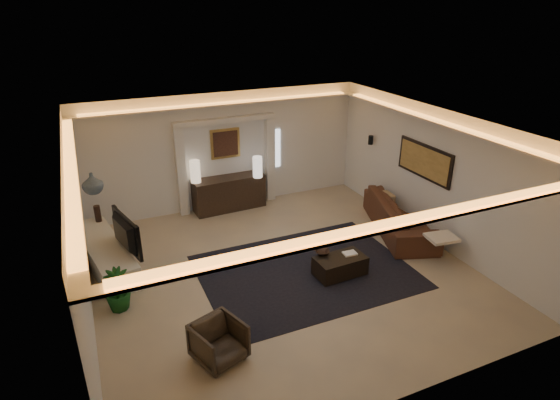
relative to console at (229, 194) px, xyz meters
name	(u,v)px	position (x,y,z in m)	size (l,w,h in m)	color
floor	(283,271)	(0.03, -3.25, -0.40)	(7.00, 7.00, 0.00)	tan
ceiling	(283,127)	(0.03, -3.25, 2.50)	(7.00, 7.00, 0.00)	white
wall_back	(225,151)	(0.03, 0.25, 1.05)	(7.00, 7.00, 0.00)	silver
wall_front	(403,313)	(0.03, -6.75, 1.05)	(7.00, 7.00, 0.00)	silver
wall_left	(78,241)	(-3.47, -3.25, 1.05)	(7.00, 7.00, 0.00)	silver
wall_right	(434,177)	(3.53, -3.25, 1.05)	(7.00, 7.00, 0.00)	silver
cove_soffit	(283,142)	(0.03, -3.25, 2.22)	(7.00, 7.00, 0.04)	silver
daylight_slit	(276,149)	(1.38, 0.23, 0.95)	(0.25, 0.03, 1.00)	white
area_rug	(306,271)	(0.43, -3.45, -0.39)	(4.00, 3.00, 0.01)	black
pilaster_left	(181,172)	(-1.12, 0.15, 0.70)	(0.22, 0.20, 2.20)	silver
pilaster_right	(270,160)	(1.18, 0.15, 0.70)	(0.22, 0.20, 2.20)	silver
alcove_header	(225,120)	(0.03, 0.15, 1.85)	(2.52, 0.20, 0.12)	silver
painting_frame	(225,144)	(0.03, 0.22, 1.25)	(0.74, 0.04, 0.74)	tan
painting_canvas	(226,144)	(0.03, 0.20, 1.25)	(0.62, 0.02, 0.62)	#4C2D1E
art_panel_frame	(425,161)	(3.50, -2.95, 1.30)	(0.04, 1.64, 0.74)	black
art_panel_gold	(424,161)	(3.48, -2.95, 1.30)	(0.02, 1.50, 0.62)	tan
wall_sconce	(371,140)	(3.41, -1.05, 1.28)	(0.12, 0.12, 0.22)	black
wall_niche	(77,196)	(-3.41, -1.85, 1.25)	(0.10, 0.55, 0.04)	silver
console	(229,194)	(0.00, 0.00, 0.00)	(1.79, 0.56, 0.89)	black
lamp_left	(195,173)	(-0.81, 0.00, 0.69)	(0.24, 0.24, 0.54)	#FFDFB5
lamp_right	(258,168)	(0.68, -0.28, 0.69)	(0.24, 0.24, 0.53)	white
media_ledge	(105,254)	(-3.12, -1.55, -0.18)	(0.65, 2.62, 0.49)	white
tv	(121,235)	(-2.79, -2.03, 0.41)	(0.16, 1.24, 0.71)	black
figurine	(98,214)	(-3.12, -0.48, 0.24)	(0.13, 0.13, 0.36)	black
ginger_jar	(92,183)	(-3.12, -1.88, 1.46)	(0.37, 0.37, 0.39)	#4C5865
plant	(117,290)	(-3.03, -3.19, -0.02)	(0.42, 0.42, 0.76)	#124516
sofa	(400,216)	(3.18, -2.75, -0.02)	(1.02, 2.60, 0.76)	#563321
throw_blanket	(442,238)	(3.07, -4.20, 0.15)	(0.57, 0.47, 0.06)	white
throw_pillow	(388,201)	(3.18, -2.28, 0.15)	(0.12, 0.40, 0.40)	#977E59
coffee_table	(340,266)	(0.98, -3.81, -0.20)	(0.97, 0.53, 0.36)	black
bowl	(322,251)	(0.73, -3.54, 0.04)	(0.28, 0.28, 0.07)	black
magazine	(350,252)	(1.21, -3.77, 0.02)	(0.26, 0.19, 0.03)	white
armchair	(219,342)	(-1.81, -5.06, -0.09)	(0.67, 0.69, 0.63)	black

